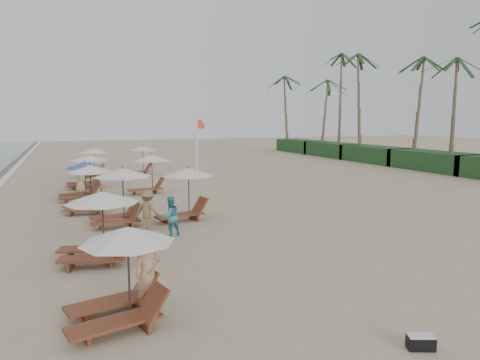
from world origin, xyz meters
name	(u,v)px	position (x,y,z in m)	size (l,w,h in m)	color
ground	(282,240)	(0.00, 0.00, 0.00)	(160.00, 160.00, 0.00)	tan
shrub_hedge	(434,161)	(22.00, 14.50, 0.80)	(3.20, 53.00, 1.60)	#193D1C
palm_row	(431,52)	(21.91, 15.40, 9.91)	(7.00, 52.00, 12.30)	brown
lounger_station_0	(117,277)	(-6.21, -4.41, 1.00)	(2.46, 2.19, 2.08)	brown
lounger_station_1	(95,226)	(-6.35, 0.04, 1.09)	(2.61, 2.30, 2.16)	brown
lounger_station_2	(118,195)	(-5.15, 4.62, 1.23)	(2.61, 2.37, 2.34)	brown
lounger_station_3	(86,189)	(-6.24, 7.66, 1.13)	(2.46, 2.13, 2.23)	brown
lounger_station_4	(81,182)	(-6.36, 11.23, 0.97)	(2.54, 2.08, 2.06)	brown
lounger_station_5	(86,171)	(-5.88, 15.56, 1.06)	(2.74, 2.40, 2.08)	brown
lounger_station_6	(91,163)	(-5.25, 21.05, 1.07)	(2.60, 2.31, 2.15)	brown
inland_station_0	(184,190)	(-2.41, 4.45, 1.31)	(2.83, 2.24, 2.22)	brown
inland_station_1	(149,170)	(-2.54, 12.01, 1.36)	(2.71, 2.24, 2.22)	brown
inland_station_2	(141,157)	(-1.53, 21.09, 1.39)	(2.67, 2.24, 2.22)	brown
beachgoer_near	(148,274)	(-5.51, -4.04, 0.85)	(0.62, 0.41, 1.71)	tan
beachgoer_mid_a	(170,216)	(-3.58, 2.08, 0.75)	(0.73, 0.57, 1.50)	teal
beachgoer_mid_b	(148,211)	(-4.23, 3.15, 0.81)	(1.04, 0.60, 1.61)	brown
beachgoer_far_b	(81,179)	(-6.27, 14.04, 0.79)	(0.77, 0.50, 1.58)	tan
duffel_bag	(421,342)	(-1.04, -7.71, 0.14)	(0.56, 0.42, 0.28)	black
flag_pole_near	(198,147)	(1.74, 16.36, 2.36)	(0.60, 0.08, 4.25)	silver
flag_pole_far	(197,141)	(3.31, 21.93, 2.49)	(0.59, 0.08, 4.48)	silver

